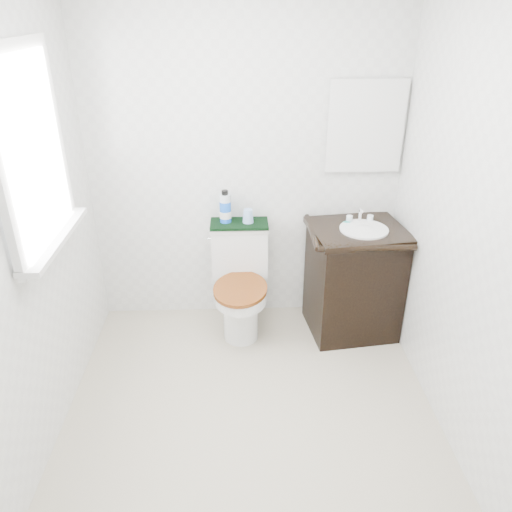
{
  "coord_description": "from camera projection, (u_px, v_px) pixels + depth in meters",
  "views": [
    {
      "loc": [
        -0.05,
        -2.19,
        2.19
      ],
      "look_at": [
        0.06,
        0.75,
        0.7
      ],
      "focal_mm": 35.0,
      "sensor_mm": 36.0,
      "label": 1
    }
  ],
  "objects": [
    {
      "name": "soap_bar",
      "position": [
        347.0,
        222.0,
        3.48
      ],
      "size": [
        0.07,
        0.04,
        0.02
      ],
      "primitive_type": "ellipsoid",
      "color": "#1A817B",
      "rests_on": "vanity"
    },
    {
      "name": "towel",
      "position": [
        239.0,
        224.0,
        3.56
      ],
      "size": [
        0.41,
        0.22,
        0.02
      ],
      "primitive_type": "cube",
      "color": "black",
      "rests_on": "toilet"
    },
    {
      "name": "cup",
      "position": [
        248.0,
        216.0,
        3.54
      ],
      "size": [
        0.08,
        0.08,
        0.1
      ],
      "primitive_type": "cone",
      "color": "#85A9DA",
      "rests_on": "towel"
    },
    {
      "name": "vanity",
      "position": [
        354.0,
        278.0,
        3.58
      ],
      "size": [
        0.7,
        0.62,
        0.92
      ],
      "color": "black",
      "rests_on": "floor"
    },
    {
      "name": "trash_bin",
      "position": [
        240.0,
        299.0,
        3.86
      ],
      "size": [
        0.21,
        0.17,
        0.3
      ],
      "color": "silver",
      "rests_on": "floor"
    },
    {
      "name": "wall_back",
      "position": [
        245.0,
        163.0,
        3.47
      ],
      "size": [
        2.4,
        0.0,
        2.4
      ],
      "primitive_type": "plane",
      "rotation": [
        1.57,
        0.0,
        0.0
      ],
      "color": "silver",
      "rests_on": "ground"
    },
    {
      "name": "wall_right",
      "position": [
        474.0,
        231.0,
        2.44
      ],
      "size": [
        0.0,
        2.4,
        2.4
      ],
      "primitive_type": "plane",
      "rotation": [
        1.57,
        0.0,
        -1.57
      ],
      "color": "silver",
      "rests_on": "ground"
    },
    {
      "name": "wall_left",
      "position": [
        19.0,
        238.0,
        2.37
      ],
      "size": [
        0.0,
        2.4,
        2.4
      ],
      "primitive_type": "plane",
      "rotation": [
        1.57,
        0.0,
        1.57
      ],
      "color": "silver",
      "rests_on": "ground"
    },
    {
      "name": "toilet",
      "position": [
        240.0,
        286.0,
        3.65
      ],
      "size": [
        0.42,
        0.64,
        0.78
      ],
      "color": "silver",
      "rests_on": "floor"
    },
    {
      "name": "mirror",
      "position": [
        366.0,
        127.0,
        3.36
      ],
      "size": [
        0.5,
        0.02,
        0.6
      ],
      "primitive_type": "cube",
      "color": "silver",
      "rests_on": "wall_back"
    },
    {
      "name": "mouthwash_bottle",
      "position": [
        225.0,
        208.0,
        3.52
      ],
      "size": [
        0.08,
        0.08,
        0.23
      ],
      "color": "blue",
      "rests_on": "towel"
    },
    {
      "name": "wall_front",
      "position": [
        262.0,
        419.0,
        1.33
      ],
      "size": [
        2.4,
        0.0,
        2.4
      ],
      "primitive_type": "plane",
      "rotation": [
        -1.57,
        0.0,
        0.0
      ],
      "color": "silver",
      "rests_on": "ground"
    },
    {
      "name": "window",
      "position": [
        29.0,
        151.0,
        2.43
      ],
      "size": [
        0.02,
        0.7,
        0.9
      ],
      "primitive_type": "cube",
      "color": "white",
      "rests_on": "wall_left"
    },
    {
      "name": "floor",
      "position": [
        251.0,
        419.0,
        2.95
      ],
      "size": [
        2.4,
        2.4,
        0.0
      ],
      "primitive_type": "plane",
      "color": "#A9A488",
      "rests_on": "ground"
    }
  ]
}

